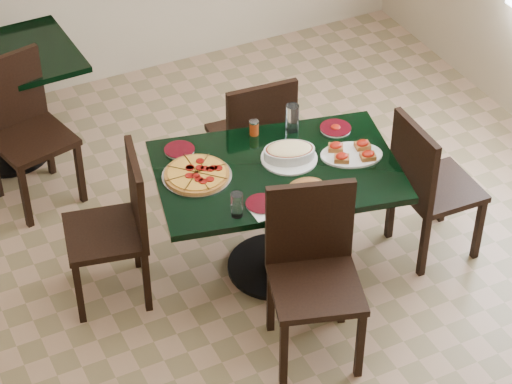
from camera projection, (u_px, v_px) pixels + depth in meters
name	position (u px, v px, depth m)	size (l,w,h in m)	color
floor	(265.00, 303.00, 5.78)	(5.50, 5.50, 0.00)	#937155
main_table	(277.00, 194.00, 5.67)	(1.51, 1.14, 0.75)	black
chair_far	(255.00, 135.00, 6.18)	(0.48, 0.48, 0.96)	black
chair_near	(313.00, 263.00, 5.22)	(0.58, 0.58, 1.00)	black
chair_right	(427.00, 181.00, 5.82)	(0.46, 0.46, 0.95)	black
chair_left	(119.00, 221.00, 5.54)	(0.52, 0.52, 0.94)	black
back_chair_near	(23.00, 122.00, 6.26)	(0.55, 0.55, 0.98)	black
pepperoni_pizza	(197.00, 174.00, 5.48)	(0.39, 0.39, 0.04)	silver
lasagna_casserole	(289.00, 153.00, 5.60)	(0.33, 0.32, 0.09)	silver
bread_basket	(305.00, 188.00, 5.35)	(0.21, 0.15, 0.09)	brown
bruschetta_platter	(352.00, 153.00, 5.63)	(0.42, 0.35, 0.05)	silver
side_plate_near	(262.00, 204.00, 5.30)	(0.17, 0.17, 0.02)	silver
side_plate_far_r	(336.00, 128.00, 5.85)	(0.18, 0.18, 0.03)	silver
side_plate_far_l	(179.00, 150.00, 5.68)	(0.17, 0.17, 0.02)	silver
napkin_setting	(264.00, 211.00, 5.26)	(0.13, 0.13, 0.01)	silver
water_glass_a	(292.00, 118.00, 5.80)	(0.08, 0.08, 0.17)	silver
water_glass_b	(237.00, 205.00, 5.19)	(0.07, 0.07, 0.14)	silver
pepper_shaker	(254.00, 128.00, 5.79)	(0.06, 0.06, 0.09)	#B14912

